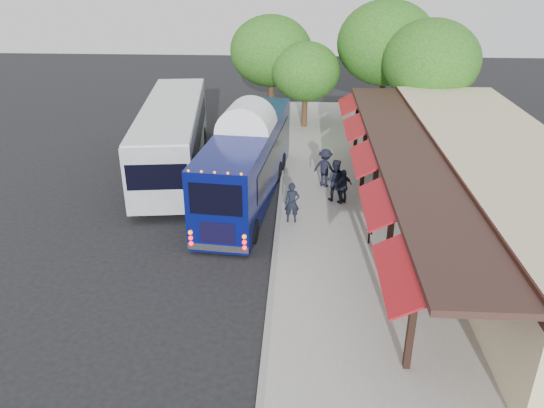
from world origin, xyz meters
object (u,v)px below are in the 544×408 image
(ped_c, at_px, (343,187))
(ped_d, at_px, (325,168))
(sign_board, at_px, (370,226))
(ped_b, at_px, (335,180))
(city_bus, at_px, (173,134))
(coach_bus, at_px, (247,158))
(ped_a, at_px, (292,203))

(ped_c, distance_m, ped_d, 2.01)
(ped_d, bearing_deg, sign_board, 135.18)
(ped_d, bearing_deg, ped_b, 133.19)
(city_bus, distance_m, ped_d, 7.95)
(coach_bus, distance_m, sign_board, 6.67)
(city_bus, relative_size, ped_d, 6.99)
(coach_bus, height_order, city_bus, coach_bus)
(city_bus, height_order, ped_d, city_bus)
(ped_c, distance_m, sign_board, 3.64)
(ped_c, relative_size, sign_board, 1.48)
(ped_b, bearing_deg, ped_d, -68.64)
(coach_bus, relative_size, ped_b, 5.88)
(city_bus, height_order, sign_board, city_bus)
(coach_bus, bearing_deg, ped_c, -4.01)
(city_bus, bearing_deg, ped_b, -32.49)
(city_bus, distance_m, ped_b, 8.84)
(ped_a, bearing_deg, coach_bus, 126.69)
(coach_bus, height_order, ped_c, coach_bus)
(sign_board, bearing_deg, city_bus, 124.66)
(ped_c, height_order, sign_board, ped_c)
(ped_c, bearing_deg, ped_d, -106.98)
(city_bus, xyz_separation_m, ped_b, (7.97, -3.75, -0.76))
(ped_d, relative_size, sign_board, 1.73)
(ped_b, relative_size, ped_c, 1.21)
(city_bus, height_order, ped_c, city_bus)
(city_bus, bearing_deg, sign_board, -47.29)
(ped_c, relative_size, ped_d, 0.86)
(ped_a, bearing_deg, ped_d, 68.02)
(ped_a, distance_m, ped_d, 4.05)
(coach_bus, height_order, ped_a, coach_bus)
(coach_bus, bearing_deg, ped_a, -46.39)
(coach_bus, distance_m, ped_d, 3.77)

